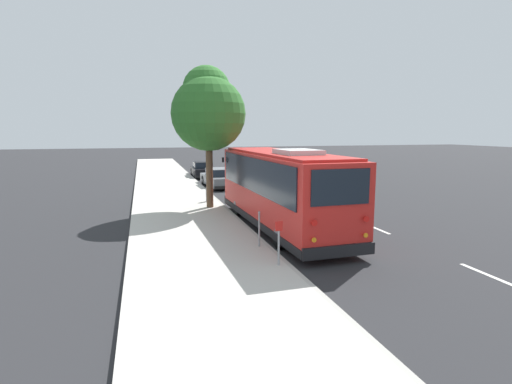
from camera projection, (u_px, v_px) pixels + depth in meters
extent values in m
plane|color=#28282B|center=(289.00, 223.00, 17.19)|extent=(160.00, 160.00, 0.00)
cube|color=beige|center=(188.00, 228.00, 15.99)|extent=(80.00, 4.44, 0.15)
cube|color=#AAA69D|center=(243.00, 225.00, 16.62)|extent=(80.00, 0.14, 0.15)
cube|color=red|center=(280.00, 188.00, 16.09)|extent=(9.68, 2.60, 2.76)
cube|color=black|center=(280.00, 218.00, 16.28)|extent=(9.73, 2.65, 0.28)
cube|color=black|center=(280.00, 173.00, 16.00)|extent=(8.89, 2.67, 1.31)
cube|color=black|center=(247.00, 164.00, 20.56)|extent=(0.09, 2.05, 1.38)
cube|color=black|center=(341.00, 187.00, 11.43)|extent=(0.08, 1.88, 1.05)
cube|color=black|center=(247.00, 152.00, 20.46)|extent=(0.09, 1.69, 0.22)
cube|color=red|center=(281.00, 153.00, 15.88)|extent=(9.08, 2.37, 0.10)
cube|color=silver|center=(298.00, 152.00, 14.24)|extent=(1.80, 1.37, 0.20)
cube|color=black|center=(247.00, 198.00, 20.85)|extent=(0.17, 2.37, 0.36)
cube|color=black|center=(339.00, 251.00, 11.70)|extent=(0.17, 2.37, 0.36)
cylinder|color=red|center=(314.00, 223.00, 11.26)|extent=(0.03, 0.18, 0.18)
cylinder|color=orange|center=(314.00, 240.00, 11.34)|extent=(0.03, 0.14, 0.14)
cylinder|color=red|center=(366.00, 219.00, 11.76)|extent=(0.03, 0.18, 0.18)
cylinder|color=orange|center=(366.00, 235.00, 11.84)|extent=(0.03, 0.14, 0.14)
cube|color=white|center=(232.00, 196.00, 20.64)|extent=(0.05, 0.32, 0.18)
cube|color=white|center=(261.00, 194.00, 21.11)|extent=(0.05, 0.32, 0.18)
cube|color=black|center=(223.00, 160.00, 19.82)|extent=(0.06, 0.10, 0.24)
cylinder|color=black|center=(238.00, 205.00, 18.65)|extent=(0.97, 0.33, 0.97)
cylinder|color=slate|center=(238.00, 205.00, 18.65)|extent=(0.44, 0.33, 0.44)
cylinder|color=black|center=(279.00, 203.00, 19.25)|extent=(0.97, 0.33, 0.97)
cylinder|color=slate|center=(279.00, 203.00, 19.25)|extent=(0.44, 0.33, 0.44)
cylinder|color=black|center=(280.00, 235.00, 13.43)|extent=(0.97, 0.33, 0.97)
cylinder|color=slate|center=(280.00, 235.00, 13.43)|extent=(0.44, 0.33, 0.44)
cylinder|color=black|center=(334.00, 230.00, 14.03)|extent=(0.97, 0.33, 0.97)
cylinder|color=slate|center=(334.00, 230.00, 14.03)|extent=(0.44, 0.33, 0.44)
cube|color=slate|center=(219.00, 180.00, 28.18)|extent=(4.54, 2.01, 0.65)
cube|color=black|center=(219.00, 172.00, 27.99)|extent=(2.19, 1.63, 0.48)
cube|color=slate|center=(219.00, 169.00, 27.95)|extent=(2.11, 1.59, 0.05)
cube|color=black|center=(212.00, 179.00, 30.31)|extent=(0.18, 1.69, 0.20)
cube|color=black|center=(227.00, 187.00, 26.12)|extent=(0.18, 1.69, 0.20)
cylinder|color=black|center=(203.00, 180.00, 29.26)|extent=(0.68, 0.24, 0.67)
cylinder|color=slate|center=(203.00, 180.00, 29.26)|extent=(0.31, 0.24, 0.30)
cylinder|color=black|center=(225.00, 179.00, 29.78)|extent=(0.68, 0.24, 0.67)
cylinder|color=slate|center=(225.00, 179.00, 29.78)|extent=(0.31, 0.24, 0.30)
cylinder|color=black|center=(212.00, 185.00, 26.64)|extent=(0.68, 0.24, 0.67)
cylinder|color=slate|center=(212.00, 185.00, 26.64)|extent=(0.31, 0.24, 0.30)
cylinder|color=black|center=(235.00, 184.00, 27.16)|extent=(0.68, 0.24, 0.67)
cylinder|color=slate|center=(235.00, 184.00, 27.16)|extent=(0.31, 0.24, 0.30)
cube|color=black|center=(203.00, 171.00, 34.24)|extent=(4.40, 1.83, 0.65)
cube|color=black|center=(203.00, 165.00, 34.04)|extent=(2.10, 1.53, 0.48)
cube|color=black|center=(203.00, 162.00, 34.01)|extent=(2.02, 1.49, 0.05)
cube|color=black|center=(200.00, 171.00, 36.38)|extent=(0.12, 1.66, 0.20)
cube|color=black|center=(206.00, 177.00, 32.17)|extent=(0.12, 1.66, 0.20)
cylinder|color=black|center=(192.00, 172.00, 35.39)|extent=(0.68, 0.22, 0.67)
cylinder|color=slate|center=(192.00, 172.00, 35.39)|extent=(0.31, 0.23, 0.30)
cylinder|color=black|center=(209.00, 171.00, 35.78)|extent=(0.68, 0.22, 0.67)
cylinder|color=slate|center=(209.00, 171.00, 35.78)|extent=(0.31, 0.23, 0.30)
cylinder|color=black|center=(195.00, 175.00, 32.75)|extent=(0.68, 0.22, 0.67)
cylinder|color=slate|center=(195.00, 175.00, 32.75)|extent=(0.31, 0.23, 0.30)
cylinder|color=black|center=(214.00, 174.00, 33.14)|extent=(0.68, 0.22, 0.67)
cylinder|color=slate|center=(214.00, 174.00, 33.14)|extent=(0.31, 0.23, 0.30)
cylinder|color=brown|center=(210.00, 174.00, 19.78)|extent=(0.34, 0.34, 3.35)
sphere|color=#2D6B28|center=(208.00, 114.00, 19.33)|extent=(3.61, 3.61, 3.61)
sphere|color=#31732C|center=(207.00, 90.00, 19.58)|extent=(2.35, 2.35, 2.35)
cylinder|color=gray|center=(279.00, 248.00, 11.31)|extent=(0.06, 0.06, 1.00)
cube|color=red|center=(279.00, 226.00, 11.21)|extent=(0.02, 0.22, 0.28)
cylinder|color=gray|center=(259.00, 229.00, 13.16)|extent=(0.06, 0.06, 1.18)
cylinder|color=#99999E|center=(208.00, 195.00, 21.60)|extent=(0.22, 0.22, 0.65)
sphere|color=#99999E|center=(208.00, 188.00, 21.54)|extent=(0.20, 0.20, 0.20)
cube|color=silver|center=(495.00, 278.00, 10.80)|extent=(2.40, 0.14, 0.01)
cube|color=silver|center=(373.00, 227.00, 16.50)|extent=(2.40, 0.14, 0.01)
cube|color=silver|center=(313.00, 202.00, 22.20)|extent=(2.40, 0.14, 0.01)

